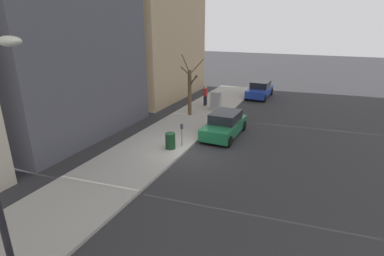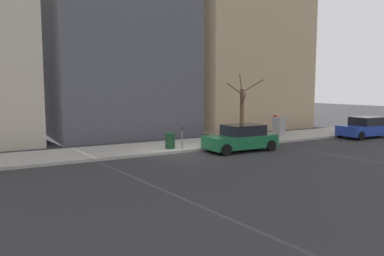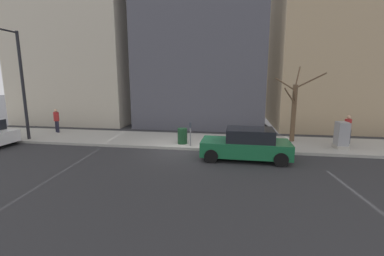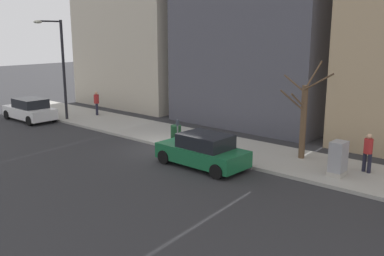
# 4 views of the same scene
# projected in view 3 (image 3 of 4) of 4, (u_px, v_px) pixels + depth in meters

# --- Properties ---
(ground_plane) EXTENTS (120.00, 120.00, 0.00)m
(ground_plane) POSITION_uv_depth(u_px,v_px,m) (185.00, 150.00, 14.10)
(ground_plane) COLOR #2B2B2D
(sidewalk) EXTENTS (4.00, 36.00, 0.15)m
(sidewalk) POSITION_uv_depth(u_px,v_px,m) (191.00, 141.00, 16.02)
(sidewalk) COLOR #9E9B93
(sidewalk) RESTS_ON ground
(parked_car_green) EXTENTS (1.99, 4.23, 1.52)m
(parked_car_green) POSITION_uv_depth(u_px,v_px,m) (246.00, 144.00, 12.36)
(parked_car_green) COLOR #196038
(parked_car_green) RESTS_ON ground
(parking_meter) EXTENTS (0.14, 0.10, 1.35)m
(parking_meter) POSITION_uv_depth(u_px,v_px,m) (190.00, 131.00, 14.32)
(parking_meter) COLOR slate
(parking_meter) RESTS_ON sidewalk
(utility_box) EXTENTS (0.83, 0.61, 1.43)m
(utility_box) POSITION_uv_depth(u_px,v_px,m) (342.00, 135.00, 13.87)
(utility_box) COLOR #A8A399
(utility_box) RESTS_ON sidewalk
(streetlamp) EXTENTS (1.97, 0.32, 6.50)m
(streetlamp) POSITION_uv_depth(u_px,v_px,m) (18.00, 77.00, 15.25)
(streetlamp) COLOR black
(streetlamp) RESTS_ON sidewalk
(bare_tree) EXTENTS (1.73, 2.67, 4.48)m
(bare_tree) POSITION_uv_depth(u_px,v_px,m) (294.00, 109.00, 15.25)
(bare_tree) COLOR brown
(bare_tree) RESTS_ON sidewalk
(trash_bin) EXTENTS (0.56, 0.56, 0.90)m
(trash_bin) POSITION_uv_depth(u_px,v_px,m) (182.00, 136.00, 14.91)
(trash_bin) COLOR #14381E
(trash_bin) RESTS_ON sidewalk
(pedestrian_near_meter) EXTENTS (0.36, 0.39, 1.66)m
(pedestrian_near_meter) POSITION_uv_depth(u_px,v_px,m) (348.00, 128.00, 14.87)
(pedestrian_near_meter) COLOR #1E1E2D
(pedestrian_near_meter) RESTS_ON sidewalk
(pedestrian_midblock) EXTENTS (0.36, 0.37, 1.66)m
(pedestrian_midblock) POSITION_uv_depth(u_px,v_px,m) (56.00, 119.00, 18.14)
(pedestrian_midblock) COLOR #1E1E2D
(pedestrian_midblock) RESTS_ON sidewalk
(office_tower_left) EXTENTS (10.67, 10.67, 20.05)m
(office_tower_left) POSITION_uv_depth(u_px,v_px,m) (343.00, 3.00, 21.03)
(office_tower_left) COLOR tan
(office_tower_left) RESTS_ON ground
(office_tower_right) EXTENTS (10.17, 10.17, 21.97)m
(office_tower_right) POSITION_uv_depth(u_px,v_px,m) (87.00, 3.00, 24.20)
(office_tower_right) COLOR #BCB29E
(office_tower_right) RESTS_ON ground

